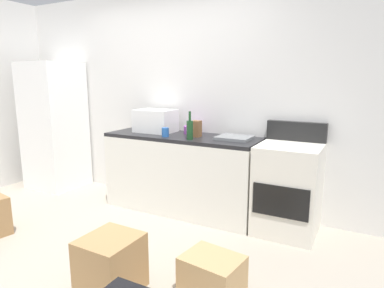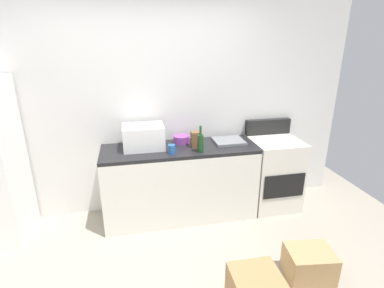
{
  "view_description": "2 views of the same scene",
  "coord_description": "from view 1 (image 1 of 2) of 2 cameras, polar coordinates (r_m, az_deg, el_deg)",
  "views": [
    {
      "loc": [
        2.18,
        -2.07,
        1.54
      ],
      "look_at": [
        0.58,
        0.92,
        0.87
      ],
      "focal_mm": 31.34,
      "sensor_mm": 36.0,
      "label": 1
    },
    {
      "loc": [
        -0.23,
        -2.03,
        2.12
      ],
      "look_at": [
        0.39,
        0.93,
        1.03
      ],
      "focal_mm": 28.07,
      "sensor_mm": 36.0,
      "label": 2
    }
  ],
  "objects": [
    {
      "name": "knife_block",
      "position": [
        3.72,
        0.69,
        2.62
      ],
      "size": [
        0.1,
        0.1,
        0.18
      ],
      "primitive_type": "cube",
      "color": "brown",
      "rests_on": "kitchen_counter"
    },
    {
      "name": "refrigerator",
      "position": [
        5.13,
        -22.35,
        2.89
      ],
      "size": [
        0.68,
        0.66,
        1.76
      ],
      "primitive_type": "cube",
      "color": "white",
      "rests_on": "ground_plane"
    },
    {
      "name": "cardboard_box_medium",
      "position": [
        2.6,
        3.45,
        -21.42
      ],
      "size": [
        0.45,
        0.38,
        0.29
      ],
      "primitive_type": "cube",
      "rotation": [
        0.0,
        0.0,
        -0.13
      ],
      "color": "tan",
      "rests_on": "ground_plane"
    },
    {
      "name": "sink_basin",
      "position": [
        3.62,
        7.24,
        1.08
      ],
      "size": [
        0.36,
        0.32,
        0.03
      ],
      "primitive_type": "cube",
      "color": "slate",
      "rests_on": "kitchen_counter"
    },
    {
      "name": "wine_bottle",
      "position": [
        3.55,
        -0.38,
        2.54
      ],
      "size": [
        0.07,
        0.07,
        0.3
      ],
      "color": "#193F1E",
      "rests_on": "kitchen_counter"
    },
    {
      "name": "kitchen_counter",
      "position": [
        3.93,
        -1.69,
        -4.98
      ],
      "size": [
        1.8,
        0.6,
        0.9
      ],
      "color": "silver",
      "rests_on": "ground_plane"
    },
    {
      "name": "microwave",
      "position": [
        4.08,
        -6.22,
        3.95
      ],
      "size": [
        0.46,
        0.34,
        0.27
      ],
      "primitive_type": "cube",
      "color": "white",
      "rests_on": "kitchen_counter"
    },
    {
      "name": "coffee_mug",
      "position": [
        3.74,
        -4.56,
        2.01
      ],
      "size": [
        0.08,
        0.08,
        0.1
      ],
      "primitive_type": "cylinder",
      "color": "#2659A5",
      "rests_on": "kitchen_counter"
    },
    {
      "name": "wall_back",
      "position": [
        4.24,
        -2.94,
        7.87
      ],
      "size": [
        5.0,
        0.1,
        2.6
      ],
      "primitive_type": "cube",
      "color": "silver",
      "rests_on": "ground_plane"
    },
    {
      "name": "mixing_bowl",
      "position": [
        3.93,
        -0.02,
        2.42
      ],
      "size": [
        0.19,
        0.19,
        0.09
      ],
      "primitive_type": "cylinder",
      "color": "purple",
      "rests_on": "kitchen_counter"
    },
    {
      "name": "stove_oven",
      "position": [
        3.51,
        16.02,
        -7.13
      ],
      "size": [
        0.6,
        0.61,
        1.1
      ],
      "color": "silver",
      "rests_on": "ground_plane"
    },
    {
      "name": "cardboard_box_small",
      "position": [
        2.65,
        -13.65,
        -19.32
      ],
      "size": [
        0.39,
        0.42,
        0.42
      ],
      "primitive_type": "cube",
      "rotation": [
        0.0,
        0.0,
        -0.02
      ],
      "color": "#A37A4C",
      "rests_on": "ground_plane"
    },
    {
      "name": "ground_plane",
      "position": [
        3.38,
        -16.96,
        -16.49
      ],
      "size": [
        6.0,
        6.0,
        0.0
      ],
      "primitive_type": "plane",
      "color": "#9E9384"
    }
  ]
}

